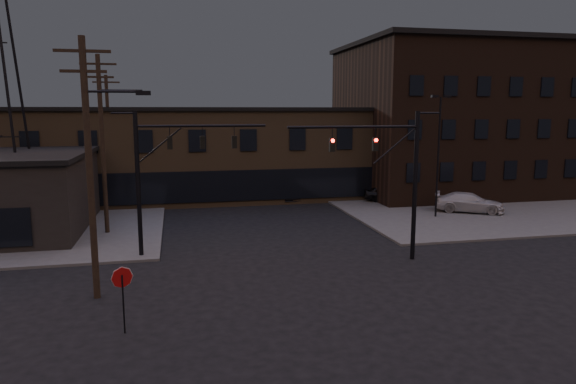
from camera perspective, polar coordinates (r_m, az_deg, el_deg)
The scene contains 15 objects.
ground at distance 22.85m, azimuth 3.65°, elevation -11.55°, with size 140.00×140.00×0.00m, color black.
sidewalk_ne at distance 51.53m, azimuth 20.65°, elevation -0.42°, with size 30.00×30.00×0.15m, color #474744.
building_row at distance 49.07m, azimuth -5.39°, elevation 4.29°, with size 40.00×12.00×8.00m, color brown.
building_right at distance 54.31m, azimuth 18.76°, elevation 7.48°, with size 22.00×16.00×14.00m, color black.
traffic_signal_near at distance 27.66m, azimuth 11.88°, elevation 2.42°, with size 7.12×0.24×8.00m.
traffic_signal_far at distance 28.71m, azimuth -13.84°, elevation 2.75°, with size 7.12×0.24×8.00m.
stop_sign at distance 19.66m, azimuth -17.92°, elevation -9.75°, with size 0.72×0.33×2.48m.
utility_pole_near at distance 22.90m, azimuth -21.07°, elevation 3.03°, with size 3.70×0.28×11.00m.
utility_pole_mid at distance 34.88m, azimuth -19.83°, elevation 5.38°, with size 3.70×0.28×11.50m.
utility_pole_far at distance 46.92m, azimuth -19.27°, elevation 5.80°, with size 2.20×0.28×11.00m.
lot_light_a at distance 39.49m, azimuth 16.40°, elevation 5.02°, with size 1.50×0.28×9.14m.
lot_light_b at distance 46.84m, azimuth 19.93°, elevation 5.42°, with size 1.50×0.28×9.14m.
parked_car_lot_a at distance 45.92m, azimuth 11.13°, elevation -0.08°, with size 1.73×4.30×1.47m, color black.
parked_car_lot_b at distance 42.66m, azimuth 19.50°, elevation -1.10°, with size 2.11×5.20×1.51m, color #B2B2B4.
car_crossing at distance 46.28m, azimuth -0.16°, elevation -0.05°, with size 1.51×4.34×1.43m, color black.
Camera 1 is at (-5.98, -20.54, 8.03)m, focal length 32.00 mm.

